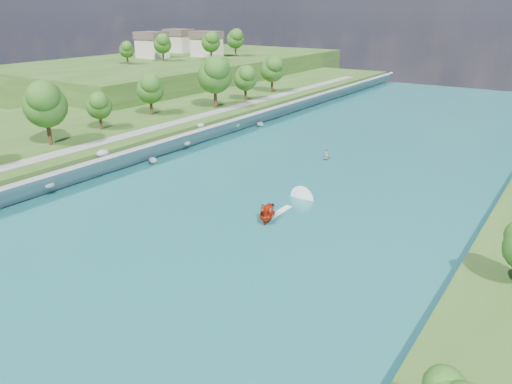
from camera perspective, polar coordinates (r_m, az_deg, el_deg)
The scene contains 11 objects.
ground at distance 55.90m, azimuth -9.30°, elevation -6.44°, with size 260.00×260.00×0.00m, color #2D5119.
river_water at distance 70.41m, azimuth 1.76°, elevation -0.36°, with size 55.00×240.00×0.10m, color #18555B.
berm_west at distance 104.23m, azimuth -22.31°, elevation 5.97°, with size 45.00×240.00×3.50m, color #2D5119.
ridge_west at distance 176.98m, azimuth -8.21°, elevation 13.52°, with size 60.00×120.00×9.00m, color #2D5119.
riprap_bank at distance 84.80m, azimuth -13.73°, elevation 3.92°, with size 4.64×236.00×4.27m.
riverside_path at distance 90.11m, azimuth -16.08°, elevation 5.82°, with size 3.00×200.00×0.10m, color gray.
ridge_houses at distance 184.01m, azimuth -8.77°, elevation 16.50°, with size 29.50×29.50×8.40m.
trees_west at distance 91.51m, azimuth -21.88°, elevation 8.88°, with size 17.73×150.89×13.64m.
trees_ridge at distance 167.92m, azimuth -6.66°, elevation 16.51°, with size 18.93×44.39×10.77m.
motorboat at distance 62.97m, azimuth 1.96°, elevation -2.17°, with size 3.60×19.10×2.14m.
raft at distance 88.23m, azimuth 8.05°, elevation 4.05°, with size 2.06×2.67×1.68m.
Camera 1 is at (34.88, -35.87, 24.94)m, focal length 35.00 mm.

